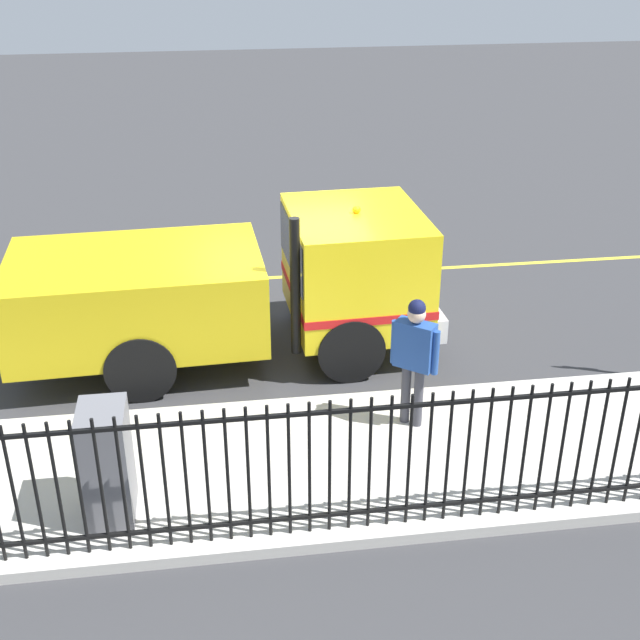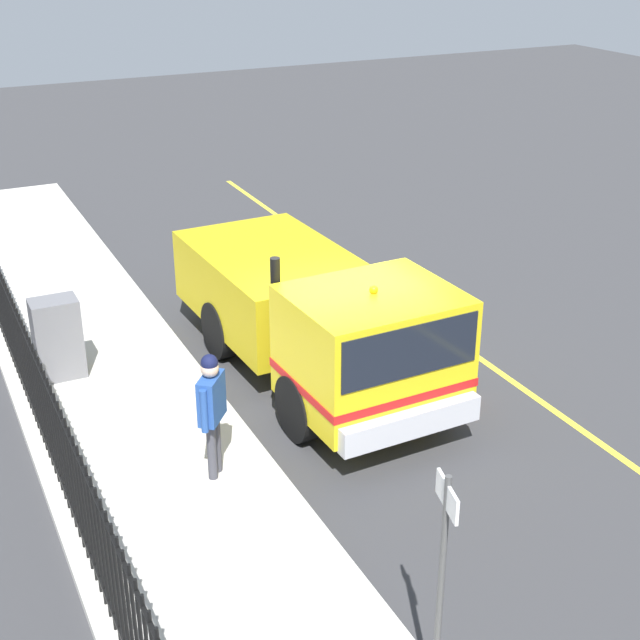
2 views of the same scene
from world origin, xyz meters
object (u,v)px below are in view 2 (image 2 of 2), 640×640
work_truck (320,315)px  utility_cabinet (58,338)px  worker_standing (212,403)px  street_sign (443,564)px  traffic_cone (465,380)px

work_truck → utility_cabinet: bearing=-28.9°
work_truck → worker_standing: (2.37, 1.80, 0.00)m
worker_standing → utility_cabinet: size_ratio=1.35×
utility_cabinet → street_sign: bearing=103.3°
worker_standing → work_truck: bearing=-13.9°
worker_standing → street_sign: (-0.62, 4.25, 0.44)m
worker_standing → traffic_cone: (-4.12, -0.44, -0.86)m
work_truck → traffic_cone: bearing=140.0°
worker_standing → street_sign: street_sign is taller
work_truck → street_sign: size_ratio=2.55×
traffic_cone → work_truck: bearing=-37.7°
street_sign → work_truck: bearing=-106.1°
utility_cabinet → work_truck: bearing=153.4°
traffic_cone → street_sign: street_sign is taller
utility_cabinet → street_sign: street_sign is taller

